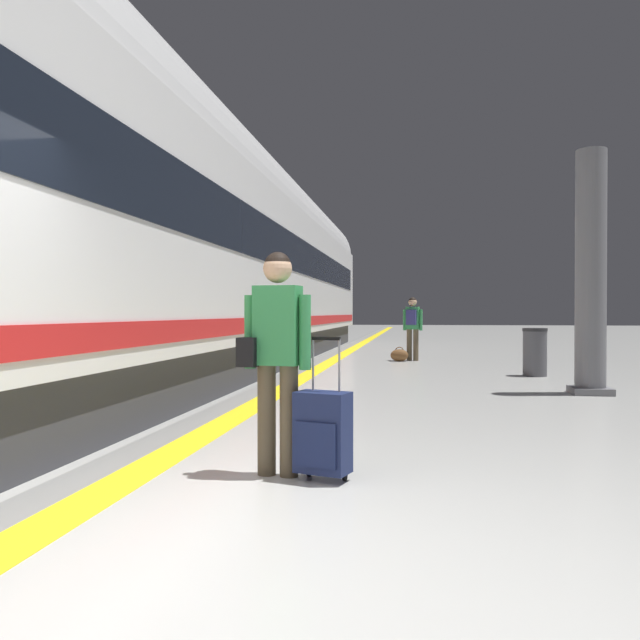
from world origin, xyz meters
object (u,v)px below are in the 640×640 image
Objects in this scene: rolling_suitcase_foreground at (323,432)px; passenger_near at (412,323)px; duffel_bag_near at (399,355)px; waste_bin at (535,352)px; platform_pillar at (591,277)px; traveller_foreground at (276,346)px; high_speed_train at (147,227)px.

rolling_suitcase_foreground is 11.67m from passenger_near.
rolling_suitcase_foreground is 11.38m from duffel_bag_near.
platform_pillar is at bearing -83.10° from waste_bin.
traveller_foreground reaches higher than waste_bin.
waste_bin is at bearing 67.78° from traveller_foreground.
duffel_bag_near is at bearing 60.99° from high_speed_train.
rolling_suitcase_foreground is 0.29× the size of platform_pillar.
high_speed_train is 7.92m from duffel_bag_near.
passenger_near is at bearing 59.93° from high_speed_train.
duffel_bag_near is at bearing -139.87° from passenger_near.
traveller_foreground is 1.60× the size of rolling_suitcase_foreground.
duffel_bag_near is at bearing 88.69° from rolling_suitcase_foreground.
traveller_foreground is at bearing 164.89° from rolling_suitcase_foreground.
high_speed_train reaches higher than rolling_suitcase_foreground.
waste_bin reaches higher than duffel_bag_near.
platform_pillar is at bearing 56.11° from traveller_foreground.
passenger_near is 6.80m from platform_pillar.
passenger_near is at bearing 87.16° from rolling_suitcase_foreground.
high_speed_train is 5.78m from traveller_foreground.
passenger_near is at bearing 122.93° from waste_bin.
high_speed_train is at bearing 125.56° from rolling_suitcase_foreground.
high_speed_train is 7.40m from waste_bin.
duffel_bag_near is 4.24m from waste_bin.
duffel_bag_near is at bearing 86.83° from traveller_foreground.
passenger_near is at bearing 112.96° from platform_pillar.
platform_pillar reaches higher than waste_bin.
traveller_foreground reaches higher than passenger_near.
high_speed_train is at bearing -152.31° from waste_bin.
high_speed_train is 22.09× the size of traveller_foreground.
rolling_suitcase_foreground is 0.65× the size of passenger_near.
platform_pillar is 3.96× the size of waste_bin.
duffel_bag_near is (0.26, 11.38, -0.20)m from rolling_suitcase_foreground.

